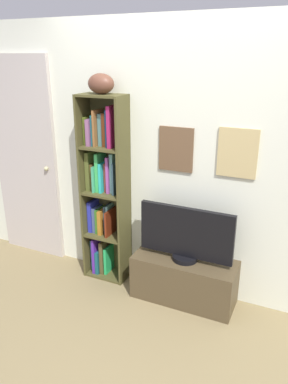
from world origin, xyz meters
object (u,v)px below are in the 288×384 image
(tv_stand, at_px, (184,279))
(door, at_px, (26,161))
(football, at_px, (101,84))
(television, at_px, (186,235))
(bookshelf, at_px, (104,191))

(tv_stand, bearing_deg, door, 174.96)
(football, height_order, television, football)
(bookshelf, relative_size, tv_stand, 1.95)
(bookshelf, height_order, door, door)
(television, bearing_deg, football, 175.82)
(television, bearing_deg, bookshelf, 173.97)
(football, bearing_deg, tv_stand, -4.25)
(tv_stand, xyz_separation_m, door, (-1.82, 0.16, 0.84))
(football, relative_size, television, 0.30)
(bookshelf, bearing_deg, television, -6.03)
(bookshelf, relative_size, football, 7.22)
(television, bearing_deg, tv_stand, -90.00)
(television, relative_size, door, 0.39)
(bookshelf, relative_size, television, 2.16)
(football, xyz_separation_m, television, (0.82, -0.06, -1.20))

